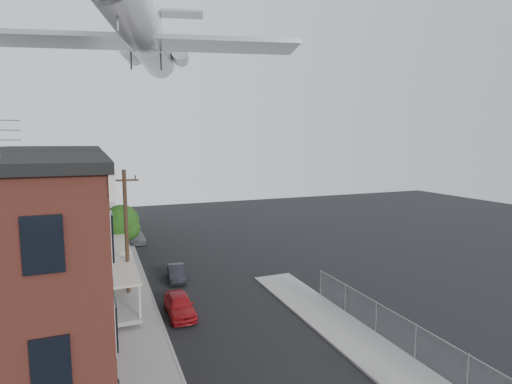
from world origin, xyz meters
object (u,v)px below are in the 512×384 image
(street_tree, at_px, (123,224))
(car_near, at_px, (180,305))
(car_mid, at_px, (176,273))
(utility_pole, at_px, (126,234))
(car_far, at_px, (136,237))
(airplane, at_px, (145,36))

(street_tree, relative_size, car_near, 1.30)
(street_tree, relative_size, car_mid, 1.46)
(car_near, relative_size, car_mid, 1.13)
(utility_pole, bearing_deg, car_far, 83.17)
(airplane, bearing_deg, utility_pole, -115.35)
(car_mid, height_order, car_far, car_far)
(utility_pole, xyz_separation_m, car_far, (2.00, 16.70, -4.05))
(utility_pole, distance_m, airplane, 14.89)
(car_near, height_order, car_mid, car_near)
(street_tree, relative_size, car_far, 1.20)
(street_tree, xyz_separation_m, car_near, (2.45, -13.40, -2.77))
(street_tree, height_order, airplane, airplane)
(utility_pole, height_order, car_mid, utility_pole)
(car_mid, xyz_separation_m, car_far, (-1.80, 13.63, 0.04))
(street_tree, xyz_separation_m, airplane, (1.82, -5.40, 15.25))
(airplane, bearing_deg, street_tree, 108.59)
(car_far, bearing_deg, utility_pole, -96.52)
(car_mid, bearing_deg, car_far, 103.41)
(car_near, xyz_separation_m, airplane, (-0.63, 8.00, 18.01))
(car_near, bearing_deg, street_tree, 100.72)
(utility_pole, height_order, airplane, airplane)
(car_mid, xyz_separation_m, airplane, (-1.66, 1.46, 18.11))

